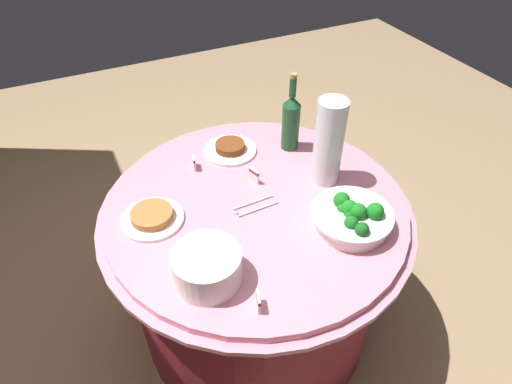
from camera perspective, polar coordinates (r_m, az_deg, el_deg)
name	(u,v)px	position (r m, az deg, el deg)	size (l,w,h in m)	color
ground_plane	(256,317)	(2.17, 0.00, -15.92)	(6.00, 6.00, 0.00)	#9E7F5B
buffet_table	(256,266)	(1.87, 0.00, -9.64)	(1.16, 1.16, 0.74)	maroon
broccoli_bowl	(352,217)	(1.52, 12.40, -3.23)	(0.28, 0.28, 0.11)	white
plate_stack	(207,267)	(1.33, -6.39, -9.68)	(0.21, 0.21, 0.11)	white
wine_bottle	(291,121)	(1.81, 4.57, 9.23)	(0.07, 0.07, 0.34)	#174F27
decorative_fruit_vase	(328,144)	(1.63, 9.42, 6.14)	(0.11, 0.11, 0.34)	silver
serving_tongs	(254,207)	(1.58, -0.20, -1.93)	(0.05, 0.17, 0.01)	silver
food_plate_peanuts	(152,217)	(1.57, -13.38, -3.17)	(0.22, 0.22, 0.04)	white
food_plate_stir_fry	(230,149)	(1.84, -3.39, 5.67)	(0.22, 0.22, 0.04)	white
label_placard_front	(258,301)	(1.28, 0.29, -14.00)	(0.05, 0.02, 0.05)	white
label_placard_mid	(254,175)	(1.67, -0.26, 2.22)	(0.05, 0.02, 0.05)	white
label_placard_rear	(194,162)	(1.76, -8.09, 3.94)	(0.05, 0.02, 0.05)	white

